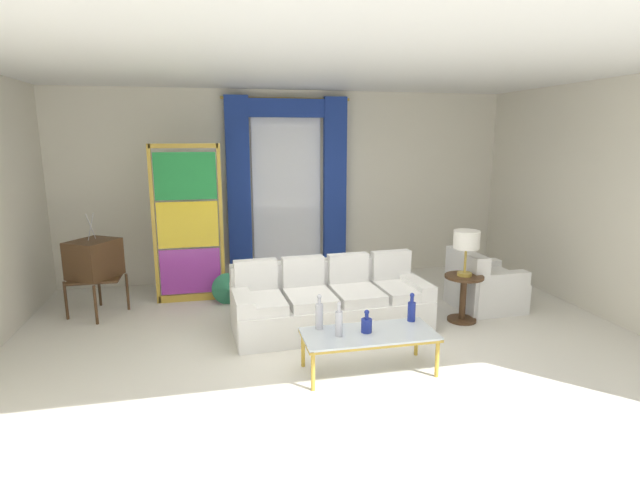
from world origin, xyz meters
The scene contains 17 objects.
ground_plane centered at (0.00, 0.00, 0.00)m, with size 16.00×16.00×0.00m, color silver.
wall_rear centered at (0.00, 3.06, 1.50)m, with size 8.00×0.12×3.00m, color silver.
wall_right centered at (3.66, 0.60, 1.50)m, with size 0.12×7.00×3.00m, color silver.
ceiling_slab centered at (0.00, 0.80, 3.02)m, with size 8.00×7.60×0.04m, color white.
curtained_window centered at (-0.05, 2.89, 1.74)m, with size 2.00×0.17×2.70m.
couch_white_long centered at (0.11, 0.70, 0.31)m, with size 2.38×1.04×0.86m.
coffee_table centered at (0.21, -0.53, 0.37)m, with size 1.31×0.58×0.41m.
bottle_blue_decanter centered at (0.19, -0.52, 0.49)m, with size 0.11×0.11×0.23m.
bottle_crystal_tall centered at (0.73, -0.33, 0.53)m, with size 0.08×0.08×0.30m.
bottle_amber_squat centered at (-0.10, -0.55, 0.55)m, with size 0.07×0.07×0.34m.
bottle_ruby_flask centered at (-0.25, -0.34, 0.56)m, with size 0.08×0.08×0.36m.
vintage_tv centered at (-2.75, 1.76, 0.73)m, with size 0.74×0.77×1.35m.
armchair_white centered at (2.29, 0.91, 0.29)m, with size 0.84×0.84×0.80m.
stained_glass_divider centered at (-1.57, 2.06, 1.06)m, with size 0.95×0.05×2.20m.
peacock_figurine centered at (-1.08, 1.76, 0.22)m, with size 0.44×0.60×0.50m.
round_side_table centered at (1.79, 0.52, 0.36)m, with size 0.48×0.48×0.59m.
table_lamp_brass centered at (1.79, 0.52, 1.03)m, with size 0.32×0.32×0.57m.
Camera 1 is at (-1.24, -4.84, 2.29)m, focal length 27.57 mm.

